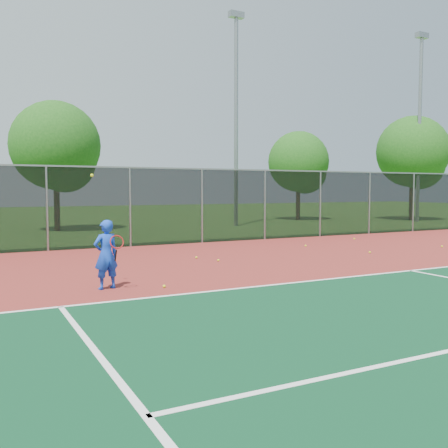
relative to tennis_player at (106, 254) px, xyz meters
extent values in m
cube|color=maroon|center=(5.82, -2.31, -0.77)|extent=(30.00, 20.00, 0.02)
cube|color=white|center=(7.82, -1.31, -0.75)|extent=(22.00, 0.10, 0.00)
cube|color=black|center=(5.82, 7.69, 0.74)|extent=(30.00, 0.04, 3.00)
cube|color=gray|center=(5.82, 7.69, 2.24)|extent=(30.00, 0.06, 0.06)
imported|color=blue|center=(0.00, 0.00, 0.00)|extent=(0.62, 0.47, 1.52)
cylinder|color=black|center=(0.15, -0.25, 0.00)|extent=(0.03, 0.15, 0.27)
torus|color=#A51414|center=(0.15, -0.35, 0.30)|extent=(0.30, 0.13, 0.29)
sphere|color=yellow|center=(-0.25, 0.10, 1.72)|extent=(0.07, 0.07, 0.07)
sphere|color=yellow|center=(13.15, 2.05, -0.73)|extent=(0.07, 0.07, 0.07)
sphere|color=yellow|center=(1.17, -0.46, -0.73)|extent=(0.07, 0.07, 0.07)
sphere|color=yellow|center=(8.72, 4.57, -0.73)|extent=(0.07, 0.07, 0.07)
sphere|color=yellow|center=(9.48, 1.96, -0.73)|extent=(0.07, 0.07, 0.07)
sphere|color=yellow|center=(12.21, 5.79, -0.73)|extent=(0.07, 0.07, 0.07)
sphere|color=yellow|center=(3.70, 3.48, -0.73)|extent=(0.07, 0.07, 0.07)
sphere|color=yellow|center=(4.04, 2.62, -0.73)|extent=(0.07, 0.07, 0.07)
cylinder|color=gray|center=(11.60, 15.42, 5.30)|extent=(0.24, 0.24, 12.17)
cube|color=gray|center=(11.60, 15.42, 11.56)|extent=(0.90, 0.40, 0.35)
cylinder|color=gray|center=(24.39, 13.27, 5.30)|extent=(0.24, 0.24, 12.17)
cube|color=gray|center=(24.39, 13.27, 11.56)|extent=(0.90, 0.40, 0.35)
cylinder|color=#362513|center=(1.49, 16.55, 0.52)|extent=(0.30, 0.30, 2.60)
sphere|color=#194C14|center=(1.49, 16.55, 3.69)|extent=(4.62, 4.62, 4.62)
sphere|color=#194C14|center=(1.89, 16.25, 2.83)|extent=(3.18, 3.18, 3.18)
cylinder|color=#362513|center=(18.32, 18.51, 0.42)|extent=(0.30, 0.30, 2.41)
sphere|color=#194C14|center=(18.32, 18.51, 3.37)|extent=(4.29, 4.29, 4.29)
sphere|color=#194C14|center=(18.72, 18.21, 2.57)|extent=(2.95, 2.95, 2.95)
cylinder|color=#362513|center=(25.34, 14.66, 0.62)|extent=(0.30, 0.30, 2.81)
sphere|color=#194C14|center=(25.34, 14.66, 4.06)|extent=(5.00, 5.00, 5.00)
sphere|color=#194C14|center=(25.74, 14.36, 3.12)|extent=(3.44, 3.44, 3.44)
camera|label=1|loc=(-2.63, -10.77, 1.42)|focal=40.00mm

